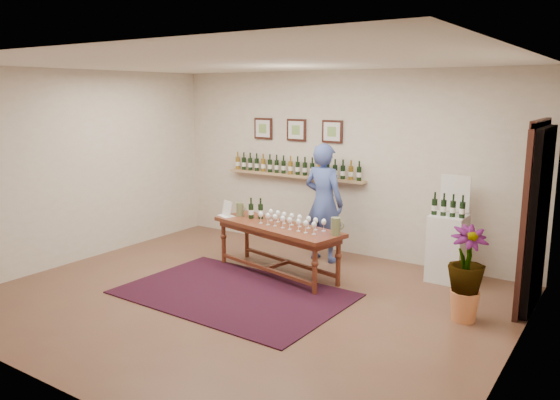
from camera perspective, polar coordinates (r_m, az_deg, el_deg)
The scene contains 14 objects.
ground at distance 6.75m, azimuth -3.83°, elevation -10.31°, with size 6.00×6.00×0.00m, color brown.
room_shell at distance 7.17m, azimuth 19.07°, elevation -0.29°, with size 6.00×6.00×6.00m.
rug at distance 6.92m, azimuth -4.84°, elevation -9.71°, with size 2.74×1.83×0.01m, color #410B0F.
tasting_table at distance 7.46m, azimuth -0.29°, elevation -3.39°, with size 2.06×1.03×0.70m.
table_glasses at distance 7.28m, azimuth 1.17°, elevation -2.20°, with size 1.24×0.29×0.17m, color white, non-canonical shape.
table_bottles at distance 7.78m, azimuth -2.54°, elevation -0.91°, with size 0.27×0.15×0.29m, color black, non-canonical shape.
pitcher_left at distance 7.96m, azimuth -4.20°, elevation -0.98°, with size 0.13×0.13×0.20m, color #5F653F, non-canonical shape.
pitcher_right at distance 6.91m, azimuth 5.84°, elevation -2.76°, with size 0.14×0.14×0.23m, color #5F653F, non-canonical shape.
menu_card at distance 7.98m, azimuth -5.56°, elevation -0.88°, with size 0.24×0.18×0.22m, color silver.
display_pedestal at distance 7.58m, azimuth 17.06°, elevation -4.81°, with size 0.45×0.45×0.89m, color silver.
pedestal_bottles at distance 7.37m, azimuth 17.18°, elevation -0.44°, with size 0.31×0.08×0.31m, color black, non-canonical shape.
info_sign at distance 7.57m, azimuth 17.85°, elevation 0.66°, with size 0.39×0.02×0.53m, color silver.
potted_plant at distance 6.30m, azimuth 18.88°, elevation -7.32°, with size 0.68×0.68×0.92m.
person at distance 8.05m, azimuth 4.59°, elevation -0.28°, with size 0.64×0.42×1.75m, color #3C4E8F.
Camera 1 is at (3.84, -4.97, 2.47)m, focal length 35.00 mm.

